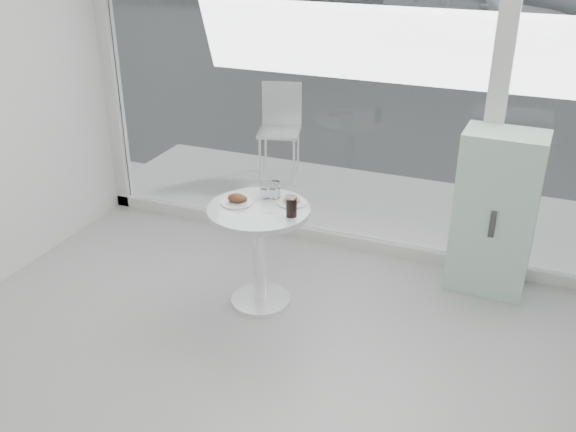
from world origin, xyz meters
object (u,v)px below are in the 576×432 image
at_px(main_table, 259,236).
at_px(plate_donut, 292,201).
at_px(car_white, 474,10).
at_px(mint_cabinet, 495,213).
at_px(water_tumbler_a, 266,191).
at_px(water_tumbler_b, 275,191).
at_px(cola_glass, 291,207).
at_px(patio_chair, 281,124).
at_px(plate_fritter, 237,200).

relative_size(main_table, plate_donut, 3.78).
relative_size(car_white, plate_donut, 19.17).
height_order(main_table, mint_cabinet, mint_cabinet).
relative_size(car_white, water_tumbler_a, 32.61).
bearing_deg(water_tumbler_a, car_white, 89.54).
relative_size(plate_donut, water_tumbler_b, 1.69).
distance_m(mint_cabinet, car_white, 10.21).
distance_m(plate_donut, cola_glass, 0.21).
relative_size(mint_cabinet, patio_chair, 1.28).
bearing_deg(water_tumbler_b, car_white, 89.86).
height_order(mint_cabinet, water_tumbler_a, mint_cabinet).
height_order(patio_chair, car_white, car_white).
xyz_separation_m(main_table, plate_fritter, (-0.17, 0.01, 0.25)).
xyz_separation_m(main_table, water_tumbler_b, (0.04, 0.20, 0.27)).
relative_size(patio_chair, cola_glass, 6.79).
xyz_separation_m(plate_fritter, water_tumbler_b, (0.21, 0.19, 0.03)).
bearing_deg(mint_cabinet, main_table, -148.12).
height_order(car_white, water_tumbler_a, car_white).
bearing_deg(car_white, plate_donut, -163.06).
distance_m(patio_chair, plate_donut, 2.38).
bearing_deg(car_white, cola_glass, -162.69).
height_order(mint_cabinet, plate_donut, mint_cabinet).
height_order(main_table, cola_glass, cola_glass).
bearing_deg(main_table, plate_donut, 38.92).
bearing_deg(cola_glass, water_tumbler_b, 132.54).
bearing_deg(patio_chair, water_tumbler_b, -82.60).
relative_size(mint_cabinet, plate_fritter, 5.56).
xyz_separation_m(plate_donut, water_tumbler_b, (-0.15, 0.05, 0.03)).
relative_size(patio_chair, car_white, 0.25).
xyz_separation_m(mint_cabinet, plate_fritter, (-1.68, -0.85, 0.18)).
height_order(patio_chair, water_tumbler_a, patio_chair).
xyz_separation_m(plate_donut, water_tumbler_a, (-0.21, 0.03, 0.03)).
relative_size(main_table, mint_cabinet, 0.62).
distance_m(plate_fritter, cola_glass, 0.43).
height_order(plate_donut, water_tumbler_b, water_tumbler_b).
height_order(mint_cabinet, plate_fritter, mint_cabinet).
relative_size(plate_fritter, water_tumbler_b, 1.85).
bearing_deg(mint_cabinet, water_tumbler_a, -153.77).
bearing_deg(mint_cabinet, plate_donut, -149.62).
bearing_deg(cola_glass, plate_donut, 111.13).
distance_m(water_tumbler_b, cola_glass, 0.33).
bearing_deg(patio_chair, cola_glass, -80.01).
height_order(mint_cabinet, water_tumbler_b, mint_cabinet).
bearing_deg(mint_cabinet, patio_chair, 150.19).
distance_m(water_tumbler_a, cola_glass, 0.36).
relative_size(main_table, patio_chair, 0.80).
bearing_deg(water_tumbler_b, water_tumbler_a, -159.74).
bearing_deg(car_white, mint_cabinet, -155.54).
xyz_separation_m(main_table, patio_chair, (-0.79, 2.31, 0.05)).
xyz_separation_m(car_white, water_tumbler_b, (-0.03, -10.76, 0.16)).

